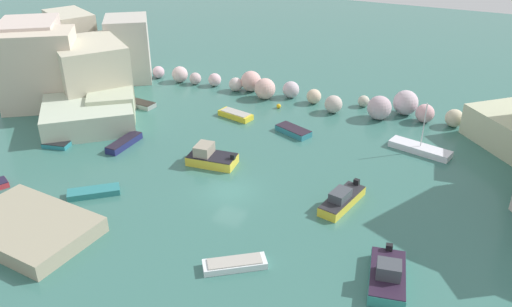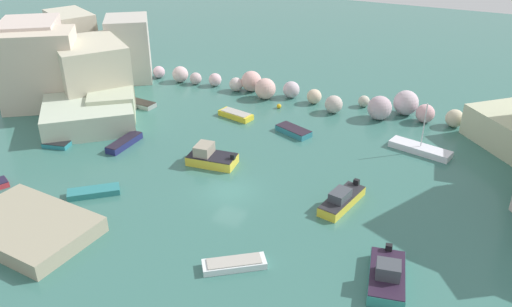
{
  "view_description": "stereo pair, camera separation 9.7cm",
  "coord_description": "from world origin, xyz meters",
  "px_view_note": "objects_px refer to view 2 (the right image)",
  "views": [
    {
      "loc": [
        17.18,
        -32.48,
        22.86
      ],
      "look_at": [
        0.0,
        5.3,
        1.0
      ],
      "focal_mm": 36.48,
      "sensor_mm": 36.0,
      "label": 1
    },
    {
      "loc": [
        17.27,
        -32.44,
        22.86
      ],
      "look_at": [
        0.0,
        5.3,
        1.0
      ],
      "focal_mm": 36.48,
      "sensor_mm": 36.0,
      "label": 2
    }
  ],
  "objects_px": {
    "moored_boat_1": "(210,157)",
    "moored_boat_11": "(57,144)",
    "moored_boat_9": "(139,103)",
    "moored_boat_2": "(124,143)",
    "moored_boat_8": "(342,200)",
    "moored_boat_10": "(236,115)",
    "moored_boat_0": "(420,149)",
    "moored_boat_5": "(94,192)",
    "moored_boat_7": "(294,131)",
    "moored_boat_3": "(387,276)",
    "stone_dock": "(28,227)",
    "moored_boat_4": "(234,264)",
    "channel_buoy": "(279,106)"
  },
  "relations": [
    {
      "from": "moored_boat_1",
      "to": "moored_boat_11",
      "type": "distance_m",
      "value": 15.56
    },
    {
      "from": "moored_boat_9",
      "to": "moored_boat_1",
      "type": "bearing_deg",
      "value": 154.37
    },
    {
      "from": "moored_boat_2",
      "to": "moored_boat_8",
      "type": "height_order",
      "value": "moored_boat_8"
    },
    {
      "from": "moored_boat_1",
      "to": "moored_boat_10",
      "type": "bearing_deg",
      "value": -81.92
    },
    {
      "from": "moored_boat_0",
      "to": "moored_boat_5",
      "type": "xyz_separation_m",
      "value": [
        -23.1,
        -18.88,
        -0.07
      ]
    },
    {
      "from": "moored_boat_1",
      "to": "moored_boat_2",
      "type": "distance_m",
      "value": 9.37
    },
    {
      "from": "moored_boat_7",
      "to": "moored_boat_0",
      "type": "bearing_deg",
      "value": 27.9
    },
    {
      "from": "moored_boat_2",
      "to": "moored_boat_3",
      "type": "bearing_deg",
      "value": -107.6
    },
    {
      "from": "moored_boat_11",
      "to": "moored_boat_1",
      "type": "bearing_deg",
      "value": 179.73
    },
    {
      "from": "moored_boat_1",
      "to": "moored_boat_3",
      "type": "height_order",
      "value": "moored_boat_1"
    },
    {
      "from": "moored_boat_5",
      "to": "moored_boat_8",
      "type": "bearing_deg",
      "value": -19.75
    },
    {
      "from": "stone_dock",
      "to": "moored_boat_0",
      "type": "xyz_separation_m",
      "value": [
        23.81,
        25.11,
        -0.27
      ]
    },
    {
      "from": "moored_boat_2",
      "to": "moored_boat_3",
      "type": "height_order",
      "value": "moored_boat_3"
    },
    {
      "from": "moored_boat_8",
      "to": "moored_boat_11",
      "type": "bearing_deg",
      "value": -74.76
    },
    {
      "from": "moored_boat_3",
      "to": "moored_boat_9",
      "type": "xyz_separation_m",
      "value": [
        -32.02,
        17.81,
        -0.28
      ]
    },
    {
      "from": "moored_boat_4",
      "to": "moored_boat_7",
      "type": "bearing_deg",
      "value": -115.31
    },
    {
      "from": "moored_boat_2",
      "to": "moored_boat_4",
      "type": "bearing_deg",
      "value": -122.7
    },
    {
      "from": "moored_boat_1",
      "to": "stone_dock",
      "type": "bearing_deg",
      "value": 59.26
    },
    {
      "from": "moored_boat_4",
      "to": "moored_boat_7",
      "type": "height_order",
      "value": "moored_boat_7"
    },
    {
      "from": "moored_boat_7",
      "to": "moored_boat_8",
      "type": "distance_m",
      "value": 13.56
    },
    {
      "from": "moored_boat_3",
      "to": "moored_boat_7",
      "type": "height_order",
      "value": "moored_boat_3"
    },
    {
      "from": "moored_boat_3",
      "to": "moored_boat_4",
      "type": "bearing_deg",
      "value": -84.59
    },
    {
      "from": "moored_boat_8",
      "to": "moored_boat_2",
      "type": "bearing_deg",
      "value": -81.42
    },
    {
      "from": "moored_boat_0",
      "to": "moored_boat_3",
      "type": "bearing_deg",
      "value": 106.65
    },
    {
      "from": "moored_boat_3",
      "to": "channel_buoy",
      "type": "bearing_deg",
      "value": -154.53
    },
    {
      "from": "stone_dock",
      "to": "moored_boat_9",
      "type": "bearing_deg",
      "value": 107.13
    },
    {
      "from": "moored_boat_4",
      "to": "moored_boat_3",
      "type": "bearing_deg",
      "value": 160.24
    },
    {
      "from": "stone_dock",
      "to": "moored_boat_10",
      "type": "relative_size",
      "value": 2.32
    },
    {
      "from": "moored_boat_11",
      "to": "stone_dock",
      "type": "bearing_deg",
      "value": 113.46
    },
    {
      "from": "moored_boat_3",
      "to": "moored_boat_9",
      "type": "bearing_deg",
      "value": -129.51
    },
    {
      "from": "moored_boat_9",
      "to": "moored_boat_11",
      "type": "distance_m",
      "value": 11.89
    },
    {
      "from": "moored_boat_7",
      "to": "moored_boat_11",
      "type": "relative_size",
      "value": 1.49
    },
    {
      "from": "moored_boat_8",
      "to": "moored_boat_9",
      "type": "height_order",
      "value": "moored_boat_8"
    },
    {
      "from": "moored_boat_2",
      "to": "moored_boat_7",
      "type": "xyz_separation_m",
      "value": [
        13.95,
        9.39,
        -0.03
      ]
    },
    {
      "from": "channel_buoy",
      "to": "moored_boat_7",
      "type": "xyz_separation_m",
      "value": [
        3.87,
        -5.53,
        0.05
      ]
    },
    {
      "from": "moored_boat_2",
      "to": "moored_boat_4",
      "type": "relative_size",
      "value": 1.02
    },
    {
      "from": "moored_boat_0",
      "to": "moored_boat_11",
      "type": "height_order",
      "value": "moored_boat_0"
    },
    {
      "from": "channel_buoy",
      "to": "moored_boat_11",
      "type": "height_order",
      "value": "channel_buoy"
    },
    {
      "from": "stone_dock",
      "to": "moored_boat_0",
      "type": "distance_m",
      "value": 34.61
    },
    {
      "from": "moored_boat_10",
      "to": "moored_boat_7",
      "type": "bearing_deg",
      "value": -176.45
    },
    {
      "from": "stone_dock",
      "to": "moored_boat_0",
      "type": "relative_size",
      "value": 1.58
    },
    {
      "from": "stone_dock",
      "to": "moored_boat_2",
      "type": "xyz_separation_m",
      "value": [
        -2.5,
        14.52,
        -0.26
      ]
    },
    {
      "from": "moored_boat_1",
      "to": "moored_boat_9",
      "type": "xyz_separation_m",
      "value": [
        -14.09,
        8.61,
        -0.37
      ]
    },
    {
      "from": "moored_boat_0",
      "to": "moored_boat_8",
      "type": "bearing_deg",
      "value": 84.59
    },
    {
      "from": "moored_boat_8",
      "to": "moored_boat_10",
      "type": "height_order",
      "value": "moored_boat_8"
    },
    {
      "from": "moored_boat_1",
      "to": "moored_boat_10",
      "type": "distance_m",
      "value": 10.56
    },
    {
      "from": "moored_boat_2",
      "to": "moored_boat_10",
      "type": "distance_m",
      "value": 12.57
    },
    {
      "from": "channel_buoy",
      "to": "moored_boat_5",
      "type": "distance_m",
      "value": 24.21
    },
    {
      "from": "moored_boat_5",
      "to": "moored_boat_4",
      "type": "bearing_deg",
      "value": -52.43
    },
    {
      "from": "moored_boat_7",
      "to": "moored_boat_9",
      "type": "height_order",
      "value": "moored_boat_7"
    }
  ]
}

